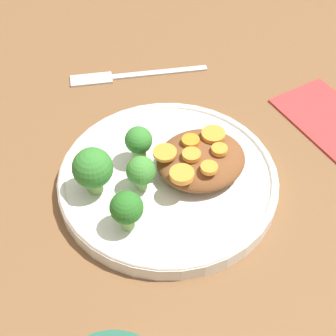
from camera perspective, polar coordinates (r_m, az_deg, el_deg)
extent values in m
plane|color=brown|center=(0.67, 0.00, -1.91)|extent=(4.00, 4.00, 0.00)
cylinder|color=silver|center=(0.66, 0.00, -1.40)|extent=(0.26, 0.26, 0.02)
torus|color=silver|center=(0.65, 0.00, -0.89)|extent=(0.26, 0.26, 0.01)
ellipsoid|color=brown|center=(0.65, 3.36, 0.84)|extent=(0.10, 0.11, 0.03)
cylinder|color=#759E51|center=(0.64, -7.46, -1.47)|extent=(0.02, 0.02, 0.02)
sphere|color=#337A2D|center=(0.62, -7.67, 0.02)|extent=(0.05, 0.05, 0.05)
cylinder|color=#759E51|center=(0.60, -4.12, -5.27)|extent=(0.02, 0.02, 0.02)
sphere|color=#286B23|center=(0.58, -4.23, -4.03)|extent=(0.04, 0.04, 0.04)
cylinder|color=#7FA85B|center=(0.66, -2.94, 1.54)|extent=(0.02, 0.02, 0.03)
sphere|color=#337A2D|center=(0.65, -3.01, 2.86)|extent=(0.03, 0.03, 0.03)
cylinder|color=#7FA85B|center=(0.64, -2.88, -1.16)|extent=(0.01, 0.01, 0.02)
sphere|color=#3D8433|center=(0.62, -2.94, -0.02)|extent=(0.03, 0.03, 0.03)
cylinder|color=orange|center=(0.63, -0.25, 1.60)|extent=(0.03, 0.03, 0.00)
cylinder|color=orange|center=(0.63, 2.40, 1.34)|extent=(0.02, 0.02, 0.01)
cylinder|color=orange|center=(0.61, 1.49, -0.62)|extent=(0.03, 0.03, 0.01)
cylinder|color=orange|center=(0.64, 5.25, 1.87)|extent=(0.02, 0.02, 0.01)
cylinder|color=orange|center=(0.62, 4.20, 0.03)|extent=(0.02, 0.02, 0.01)
cylinder|color=orange|center=(0.65, 4.64, 3.43)|extent=(0.03, 0.03, 0.01)
cylinder|color=orange|center=(0.65, 2.32, 2.80)|extent=(0.02, 0.02, 0.00)
cube|color=#BBBBBB|center=(0.82, -0.85, 9.76)|extent=(0.06, 0.13, 0.01)
cube|color=#BBBBBB|center=(0.82, -7.82, 8.98)|extent=(0.04, 0.06, 0.01)
cube|color=#B73333|center=(0.78, 15.98, 4.94)|extent=(0.15, 0.10, 0.01)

